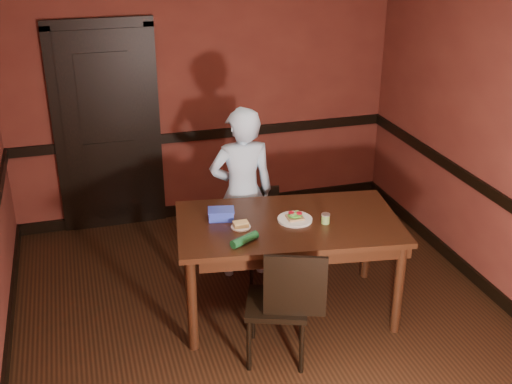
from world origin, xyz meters
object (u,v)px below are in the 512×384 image
cheese_saucer (241,225)px  chair_near (277,302)px  sandwich_plate (295,218)px  food_tub (221,214)px  chair_far (266,235)px  dining_table (288,266)px  person (242,193)px  sauce_jar (326,218)px

cheese_saucer → chair_near: bearing=-77.5°
sandwich_plate → food_tub: bearing=161.7°
chair_far → sandwich_plate: (0.05, -0.60, 0.44)m
dining_table → chair_far: bearing=98.7°
dining_table → sandwich_plate: bearing=6.9°
chair_near → person: bearing=-73.3°
chair_near → sauce_jar: size_ratio=11.57×
sauce_jar → food_tub: 0.83m
chair_far → cheese_saucer: (-0.39, -0.59, 0.44)m
chair_near → sauce_jar: chair_near is taller
chair_far → cheese_saucer: size_ratio=5.22×
cheese_saucer → sandwich_plate: bearing=-0.4°
cheese_saucer → dining_table: bearing=-0.2°
dining_table → person: bearing=113.9°
chair_far → person: size_ratio=0.51×
person → dining_table: bearing=107.2°
person → sandwich_plate: person is taller
chair_far → food_tub: bearing=-133.9°
cheese_saucer → food_tub: food_tub is taller
chair_near → sandwich_plate: size_ratio=3.40×
sandwich_plate → cheese_saucer: size_ratio=1.80×
chair_far → person: 0.45m
cheese_saucer → food_tub: 0.21m
chair_near → cheese_saucer: bearing=-57.2°
cheese_saucer → person: bearing=74.0°
sauce_jar → food_tub: (-0.77, 0.30, 0.00)m
chair_far → cheese_saucer: bearing=-116.5°
sandwich_plate → sauce_jar: (0.21, -0.11, 0.02)m
sauce_jar → cheese_saucer: sauce_jar is taller
person → sauce_jar: 0.93m
dining_table → sauce_jar: 0.54m
food_tub → dining_table: bearing=-7.9°
person → food_tub: bearing=60.5°
chair_near → person: person is taller
chair_far → person: person is taller
dining_table → cheese_saucer: cheese_saucer is taller
chair_near → food_tub: bearing=-51.9°
sauce_jar → chair_near: bearing=-141.2°
chair_far → person: (-0.19, 0.10, 0.39)m
sandwich_plate → cheese_saucer: 0.44m
person → sandwich_plate: size_ratio=5.71×
dining_table → chair_near: chair_near is taller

